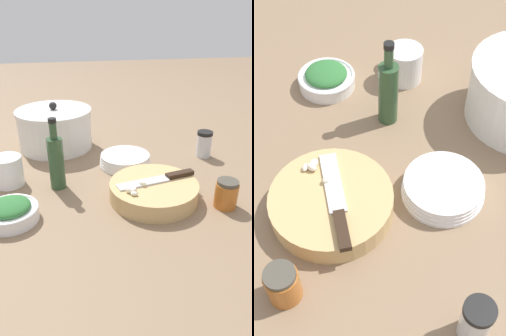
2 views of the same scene
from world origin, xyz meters
The scene contains 11 objects.
ground_plane centered at (0.00, 0.00, 0.00)m, with size 5.00×5.00×0.00m, color #7F664C.
cutting_board centered at (0.09, -0.10, 0.02)m, with size 0.25×0.25×0.05m.
chef_knife centered at (0.11, -0.09, 0.05)m, with size 0.23×0.08×0.01m.
garlic_cloves centered at (0.03, -0.13, 0.06)m, with size 0.07×0.07×0.02m.
herb_bowl centered at (-0.29, -0.13, 0.03)m, with size 0.14×0.14×0.06m.
spice_jar centered at (0.34, 0.15, 0.05)m, with size 0.05×0.05×0.09m.
coffee_mug centered at (-0.32, 0.06, 0.04)m, with size 0.12×0.09×0.09m.
plate_stack centered at (0.05, 0.13, 0.02)m, with size 0.17×0.17×0.04m.
honey_jar centered at (0.27, -0.17, 0.04)m, with size 0.06×0.06×0.08m.
oil_bottle centered at (-0.17, 0.02, 0.08)m, with size 0.05×0.05×0.21m.
stock_pot centered at (-0.18, 0.33, 0.07)m, with size 0.28×0.28×0.17m.
Camera 1 is at (-0.13, -0.86, 0.48)m, focal length 35.00 mm.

